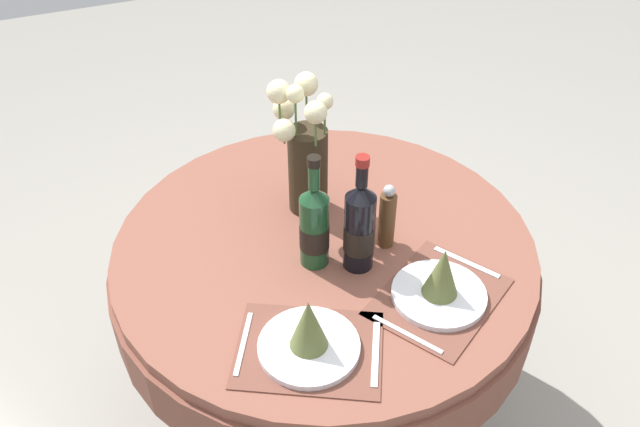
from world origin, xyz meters
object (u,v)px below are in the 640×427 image
Objects in this scene: place_setting_left at (309,336)px; wine_bottle_left at (359,227)px; flower_vase at (304,151)px; dining_table at (324,276)px; wine_bottle_right at (314,225)px; pepper_mill at (387,218)px; place_setting_right at (440,284)px.

wine_bottle_left is at bearing 43.46° from place_setting_left.
dining_table is at bearing -94.14° from flower_vase.
dining_table is at bearing 61.36° from place_setting_left.
wine_bottle_left reaches higher than wine_bottle_right.
pepper_mill is (0.34, 0.26, 0.04)m from place_setting_left.
dining_table is 2.81× the size of place_setting_right.
wine_bottle_right is at bearing 64.85° from place_setting_left.
dining_table is at bearing 155.04° from pepper_mill.
flower_vase is 1.23× the size of wine_bottle_right.
place_setting_right is 0.25m from wine_bottle_left.
pepper_mill is at bearing 23.34° from wine_bottle_left.
pepper_mill is (0.21, -0.01, -0.03)m from wine_bottle_right.
dining_table is 0.42m from place_setting_left.
flower_vase is (0.01, 0.17, 0.33)m from dining_table.
place_setting_right is 0.24m from pepper_mill.
dining_table is 2.90× the size of flower_vase.
wine_bottle_left is at bearing -82.95° from flower_vase.
wine_bottle_left reaches higher than place_setting_left.
wine_bottle_right is (-0.05, -0.06, 0.26)m from dining_table.
dining_table is 0.37m from flower_vase.
place_setting_left is at bearing -141.85° from pepper_mill.
place_setting_right is at bearing 4.25° from place_setting_left.
wine_bottle_left is (0.04, -0.28, -0.07)m from flower_vase.
flower_vase reaches higher than dining_table.
place_setting_left is 0.33m from wine_bottle_left.
pepper_mill is (-0.03, 0.24, 0.04)m from place_setting_right.
pepper_mill is at bearing -59.57° from flower_vase.
dining_table is at bearing 120.60° from place_setting_right.
place_setting_right is at bearing -54.84° from wine_bottle_left.
pepper_mill is (0.11, 0.05, -0.04)m from wine_bottle_left.
place_setting_left and place_setting_right have the same top height.
dining_table is 0.28m from pepper_mill.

